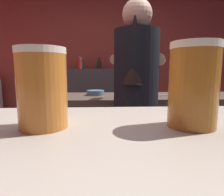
% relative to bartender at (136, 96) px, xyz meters
% --- Properties ---
extents(wall_back, '(5.20, 0.10, 2.70)m').
position_rel_bartender_xyz_m(wall_back, '(-0.21, 2.02, 0.37)').
color(wall_back, maroon).
rests_on(wall_back, ground).
extents(prep_counter, '(2.10, 0.60, 0.92)m').
position_rel_bartender_xyz_m(prep_counter, '(0.14, 0.46, -0.52)').
color(prep_counter, '#4B3B33').
rests_on(prep_counter, ground).
extents(back_shelf, '(0.87, 0.36, 1.20)m').
position_rel_bartender_xyz_m(back_shelf, '(-0.45, 1.74, -0.38)').
color(back_shelf, '#3A393B').
rests_on(back_shelf, ground).
extents(bartender, '(0.50, 0.55, 1.69)m').
position_rel_bartender_xyz_m(bartender, '(0.00, 0.00, 0.00)').
color(bartender, '#2B243E').
rests_on(bartender, ground).
extents(knife_block, '(0.10, 0.08, 0.27)m').
position_rel_bartender_xyz_m(knife_block, '(0.72, 0.45, 0.05)').
color(knife_block, brown).
rests_on(knife_block, prep_counter).
extents(mixing_bowl, '(0.18, 0.18, 0.05)m').
position_rel_bartender_xyz_m(mixing_bowl, '(-0.33, 0.51, -0.03)').
color(mixing_bowl, '#486A84').
rests_on(mixing_bowl, prep_counter).
extents(chefs_knife, '(0.24, 0.09, 0.01)m').
position_rel_bartender_xyz_m(chefs_knife, '(0.28, 0.41, -0.05)').
color(chefs_knife, silver).
rests_on(chefs_knife, prep_counter).
extents(pint_glass_near, '(0.08, 0.08, 0.13)m').
position_rel_bartender_xyz_m(pint_glass_near, '(-0.36, -1.14, 0.16)').
color(pint_glass_near, '#CA752C').
rests_on(pint_glass_near, bar_counter).
extents(pint_glass_far, '(0.08, 0.08, 0.14)m').
position_rel_bartender_xyz_m(pint_glass_far, '(-0.10, -1.15, 0.17)').
color(pint_glass_far, '#AB6822').
rests_on(pint_glass_far, bar_counter).
extents(bottle_olive_oil, '(0.07, 0.07, 0.20)m').
position_rel_bartender_xyz_m(bottle_olive_oil, '(-0.31, 1.82, 0.30)').
color(bottle_olive_oil, black).
rests_on(bottle_olive_oil, back_shelf).
extents(bottle_vinegar, '(0.07, 0.07, 0.18)m').
position_rel_bartender_xyz_m(bottle_vinegar, '(-0.61, 1.83, 0.29)').
color(bottle_vinegar, '#38629C').
rests_on(bottle_vinegar, back_shelf).
extents(bottle_soy, '(0.05, 0.05, 0.19)m').
position_rel_bartender_xyz_m(bottle_soy, '(-0.61, 1.68, 0.30)').
color(bottle_soy, red).
rests_on(bottle_soy, back_shelf).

